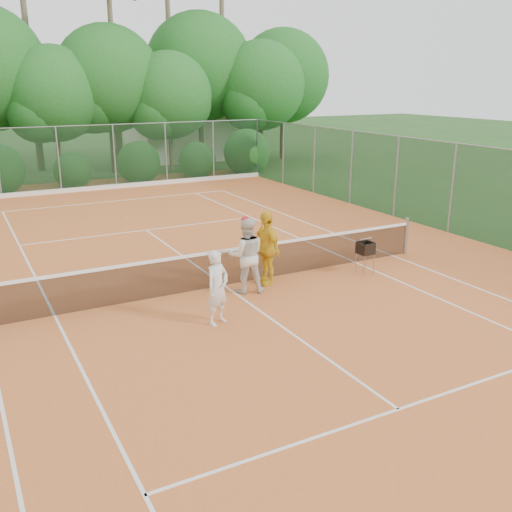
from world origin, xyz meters
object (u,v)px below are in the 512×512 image
at_px(player_white, 217,288).
at_px(player_yellow, 266,248).
at_px(player_center_grp, 246,255).
at_px(ball_hopper, 366,249).

xyz_separation_m(player_white, player_yellow, (2.13, 1.72, 0.13)).
relative_size(player_center_grp, player_yellow, 1.01).
bearing_deg(ball_hopper, player_white, -153.02).
distance_m(player_white, player_center_grp, 2.00).
bearing_deg(player_white, player_yellow, 15.09).
height_order(player_white, player_yellow, player_yellow).
bearing_deg(player_yellow, player_center_grp, -70.54).
bearing_deg(player_yellow, player_white, -54.28).
xyz_separation_m(player_white, ball_hopper, (4.84, 1.17, -0.12)).
height_order(player_white, player_center_grp, player_center_grp).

